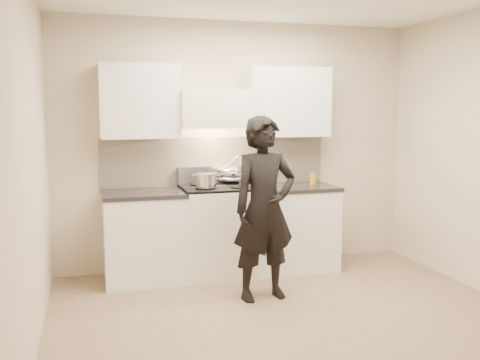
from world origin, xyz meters
name	(u,v)px	position (x,y,z in m)	size (l,w,h in m)	color
ground_plane	(294,320)	(0.00, 0.00, 0.00)	(4.00, 4.00, 0.00)	#8C745A
room_shell	(274,126)	(-0.06, 0.37, 1.60)	(4.04, 3.54, 2.70)	#C1B293
stove	(218,230)	(-0.30, 1.42, 0.47)	(0.76, 0.65, 0.96)	white
counter_right	(292,227)	(0.53, 1.43, 0.46)	(0.92, 0.67, 0.92)	white
counter_left	(144,236)	(-1.08, 1.43, 0.46)	(0.82, 0.67, 0.92)	white
wok	(230,173)	(-0.13, 1.57, 1.06)	(0.39, 0.47, 0.31)	silver
stock_pot	(206,180)	(-0.45, 1.30, 1.03)	(0.28, 0.28, 0.14)	silver
utensil_crock	(252,176)	(0.15, 1.67, 1.01)	(0.11, 0.11, 0.28)	#9494A8
spice_jar	(269,179)	(0.34, 1.66, 0.97)	(0.04, 0.04, 0.10)	orange
oil_glass	(313,179)	(0.80, 1.50, 0.98)	(0.07, 0.07, 0.12)	#B3821B
person	(264,209)	(-0.07, 0.58, 0.84)	(0.62, 0.41, 1.69)	black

